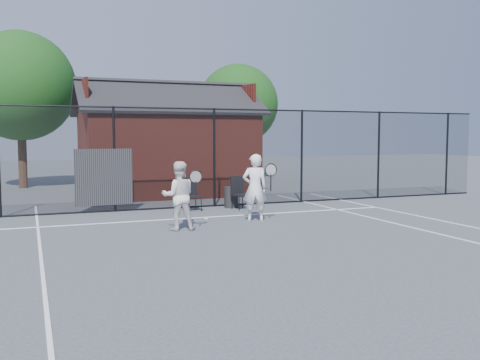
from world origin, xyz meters
name	(u,v)px	position (x,y,z in m)	size (l,w,h in m)	color
ground	(246,238)	(0.00, 0.00, 0.00)	(80.00, 80.00, 0.00)	#41454B
court_lines	(272,250)	(0.00, -1.32, 0.01)	(11.02, 18.00, 0.01)	white
fence	(173,160)	(-0.30, 5.00, 1.45)	(22.04, 3.00, 3.00)	black
clubhouse	(167,151)	(0.50, 9.00, 1.61)	(6.50, 4.36, 4.19)	maroon
tree_left	(20,86)	(-4.50, 13.50, 4.19)	(4.48, 4.48, 6.44)	#312113
tree_right	(238,105)	(5.50, 14.50, 3.71)	(3.97, 3.97, 5.70)	#312113
player_front	(255,188)	(1.04, 1.94, 0.86)	(0.81, 0.64, 1.71)	white
player_back	(179,196)	(-1.09, 1.43, 0.79)	(0.90, 0.71, 1.58)	white
chair_left	(192,195)	(0.09, 4.30, 0.47)	(0.45, 0.47, 0.94)	black
chair_right	(241,193)	(1.51, 4.10, 0.47)	(0.46, 0.47, 0.95)	black
waste_bin	(231,197)	(1.40, 4.60, 0.31)	(0.43, 0.43, 0.63)	black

